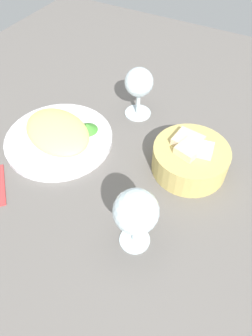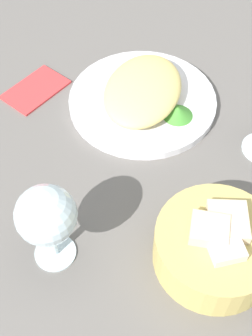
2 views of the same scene
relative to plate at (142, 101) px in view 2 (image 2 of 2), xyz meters
The scene contains 7 objects.
ground_plane 18.17cm from the plate, 14.29° to the left, with size 140.00×140.00×2.00cm, color #625E5A.
plate is the anchor object (origin of this frame).
omelette 2.57cm from the plate, 90.00° to the right, with size 18.18×12.54×3.74cm, color #EDD378.
lettuce_garnish 7.21cm from the plate, 50.07° to the left, with size 5.06×5.06×1.77cm, color #418B30.
bread_basket 30.67cm from the plate, 12.70° to the left, with size 16.01×16.01×7.73cm.
wine_glass_near 32.30cm from the plate, 27.31° to the right, with size 7.62×7.62×13.46cm.
folded_napkin 19.12cm from the plate, 104.17° to the right, with size 11.00×7.00×0.80cm, color #DA3839.
Camera 2 is at (40.17, -11.31, 56.76)cm, focal length 49.81 mm.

